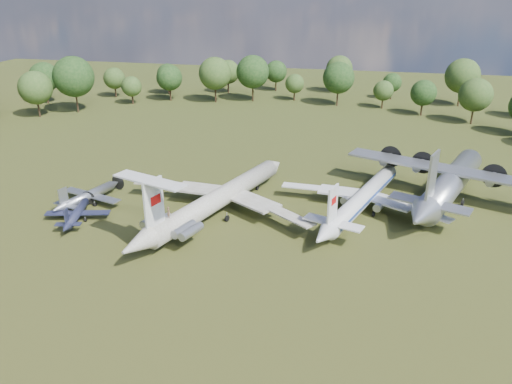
% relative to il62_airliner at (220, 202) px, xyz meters
% --- Properties ---
extents(ground, '(300.00, 300.00, 0.00)m').
position_rel_il62_airliner_xyz_m(ground, '(0.22, 0.73, -2.19)').
color(ground, '#283E14').
rests_on(ground, ground).
extents(il62_airliner, '(46.90, 53.39, 4.39)m').
position_rel_il62_airliner_xyz_m(il62_airliner, '(0.00, 0.00, 0.00)').
color(il62_airliner, silver).
rests_on(il62_airliner, ground).
extents(tu104_jet, '(39.35, 45.41, 3.83)m').
position_rel_il62_airliner_xyz_m(tu104_jet, '(22.68, 6.02, -0.28)').
color(tu104_jet, silver).
rests_on(tu104_jet, ground).
extents(an12_transport, '(49.66, 52.16, 5.47)m').
position_rel_il62_airliner_xyz_m(an12_transport, '(37.10, 13.63, 0.54)').
color(an12_transport, '#A5A8AD').
rests_on(an12_transport, ground).
extents(small_prop_west, '(13.15, 15.80, 2.02)m').
position_rel_il62_airliner_xyz_m(small_prop_west, '(-21.28, -7.47, -1.19)').
color(small_prop_west, black).
rests_on(small_prop_west, ground).
extents(small_prop_northwest, '(15.78, 18.72, 2.36)m').
position_rel_il62_airliner_xyz_m(small_prop_northwest, '(-22.84, -1.05, -1.01)').
color(small_prop_northwest, '#9B9DA2').
rests_on(small_prop_northwest, ground).
extents(person_on_il62, '(0.73, 0.67, 1.68)m').
position_rel_il62_airliner_xyz_m(person_on_il62, '(-3.92, -11.65, 3.03)').
color(person_on_il62, '#8E6248').
rests_on(person_on_il62, il62_airliner).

